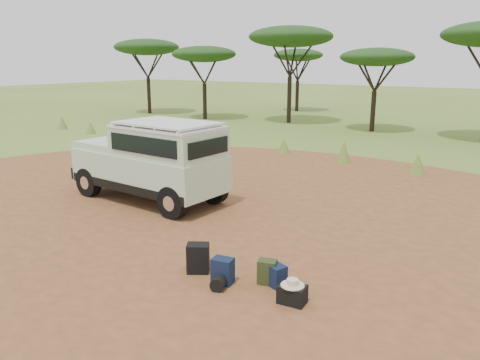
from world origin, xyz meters
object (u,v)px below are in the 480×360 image
Objects in this scene: duffel_navy at (276,275)px; hard_case at (292,294)px; safari_vehicle at (152,162)px; backpack_navy at (223,271)px; backpack_olive at (267,272)px; backpack_black at (198,258)px; walking_staff at (149,165)px.

duffel_navy is 0.89× the size of hard_case.
safari_vehicle is 10.08× the size of backpack_navy.
backpack_olive is (0.69, 0.45, -0.02)m from backpack_navy.
backpack_navy reaches higher than backpack_olive.
backpack_navy is (0.69, -0.12, -0.04)m from backpack_black.
safari_vehicle reaches higher than backpack_olive.
walking_staff reaches higher than backpack_olive.
backpack_olive is 1.14× the size of duffel_navy.
safari_vehicle reaches higher than backpack_navy.
backpack_olive is 0.18m from duffel_navy.
walking_staff is (-1.07, 0.91, -0.36)m from safari_vehicle.
backpack_black is 0.70m from backpack_navy.
backpack_navy reaches higher than duffel_navy.
walking_staff is 6.62m from backpack_black.
backpack_olive is 0.83m from hard_case.
backpack_black is at bearing 176.53° from backpack_olive.
duffel_navy is (6.81, -3.64, -0.59)m from walking_staff.
duffel_navy is (1.56, 0.35, -0.09)m from backpack_black.
backpack_black is 1.25× the size of backpack_olive.
backpack_black reaches higher than backpack_olive.
safari_vehicle is at bearing 111.11° from backpack_black.
walking_staff is 2.83× the size of backpack_black.
backpack_black reaches higher than backpack_navy.
backpack_black is (5.26, -3.99, -0.51)m from walking_staff.
backpack_navy is at bearing -163.66° from backpack_olive.
duffel_navy is at bearing -10.83° from backpack_olive.
hard_case is at bearing -15.67° from duffel_navy.
duffel_navy is at bearing -74.57° from walking_staff.
backpack_olive is at bearing -23.69° from safari_vehicle.
backpack_navy is (4.88, -3.20, -0.91)m from safari_vehicle.
backpack_navy is 1.43m from hard_case.
duffel_navy is (5.74, -2.73, -0.95)m from safari_vehicle.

